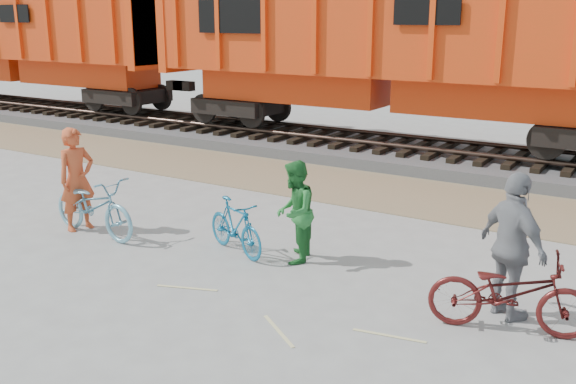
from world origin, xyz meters
name	(u,v)px	position (x,y,z in m)	size (l,w,h in m)	color
ground	(277,284)	(0.00, 0.00, 0.00)	(120.00, 120.00, 0.00)	#9E9E99
gravel_strip	(416,196)	(0.00, 5.50, 0.01)	(120.00, 3.00, 0.02)	#8A7455
ballast_bed	(466,160)	(0.00, 9.00, 0.15)	(120.00, 4.00, 0.30)	slate
track	(467,148)	(0.00, 9.00, 0.47)	(120.00, 2.60, 0.24)	black
hopper_car_left	(29,36)	(-17.09, 9.00, 3.01)	(14.00, 3.13, 4.65)	black
hopper_car_center	(395,45)	(-2.09, 9.00, 3.01)	(14.00, 3.13, 4.65)	black
bicycle_blue	(94,206)	(-3.88, 0.12, 0.53)	(0.71, 2.03, 1.07)	#6FADC5
bicycle_teal	(235,226)	(-1.26, 0.72, 0.45)	(0.42, 1.50, 0.90)	#12658E
bicycle_maroon	(510,293)	(3.17, 0.28, 0.50)	(0.67, 1.92, 1.01)	#4E1513
person_solo	(77,179)	(-4.38, 0.22, 0.93)	(0.68, 0.44, 1.85)	#C74D27
person_man	(295,212)	(-0.26, 0.92, 0.80)	(0.78, 0.61, 1.61)	#267832
person_woman	(513,247)	(3.07, 0.68, 0.95)	(1.12, 0.46, 1.90)	gray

